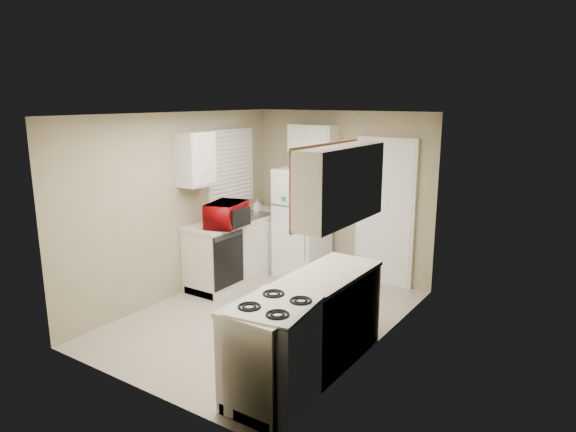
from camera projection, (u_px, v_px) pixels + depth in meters
The scene contains 19 objects.
floor at pixel (265, 317), 6.18m from camera, with size 3.80×3.80×0.00m, color beige.
ceiling at pixel (263, 114), 5.64m from camera, with size 3.80×3.80×0.00m, color white.
wall_left at pixel (177, 206), 6.67m from camera, with size 3.80×3.80×0.00m, color tan.
wall_right at pixel (376, 238), 5.16m from camera, with size 3.80×3.80×0.00m, color tan.
wall_back at pixel (342, 195), 7.45m from camera, with size 2.80×2.80×0.00m, color tan.
wall_front at pixel (132, 263), 4.38m from camera, with size 2.80×2.80×0.00m, color tan.
left_counter at pixel (240, 248), 7.41m from camera, with size 0.60×1.80×0.90m, color silver.
dishwasher at pixel (229, 260), 6.76m from camera, with size 0.03×0.58×0.72m, color black.
sink at pixel (246, 219), 7.44m from camera, with size 0.54×0.74×0.16m, color gray.
microwave at pixel (227, 216), 6.80m from camera, with size 0.33×0.59×0.39m, color #9A060A.
soap_bottle at pixel (257, 205), 7.70m from camera, with size 0.08×0.09×0.19m, color beige.
window_blinds at pixel (231, 167), 7.41m from camera, with size 0.10×0.98×1.08m, color silver.
upper_cabinet_left at pixel (196, 159), 6.63m from camera, with size 0.30×0.45×0.70m, color silver.
refrigerator at pixel (302, 223), 7.46m from camera, with size 0.66×0.64×1.59m, color white.
cabinet_over_fridge at pixel (313, 139), 7.37m from camera, with size 0.70×0.30×0.40m, color silver.
interior_door at pixel (385, 213), 7.08m from camera, with size 0.86×0.06×2.08m, color white.
right_counter at pixel (308, 328), 4.84m from camera, with size 0.60×2.00×0.90m, color silver.
stove at pixel (276, 356), 4.33m from camera, with size 0.59×0.73×0.89m, color white.
upper_cabinet_right at pixel (341, 184), 4.70m from camera, with size 0.30×1.20×0.70m, color silver.
Camera 1 is at (3.43, -4.62, 2.58)m, focal length 32.00 mm.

